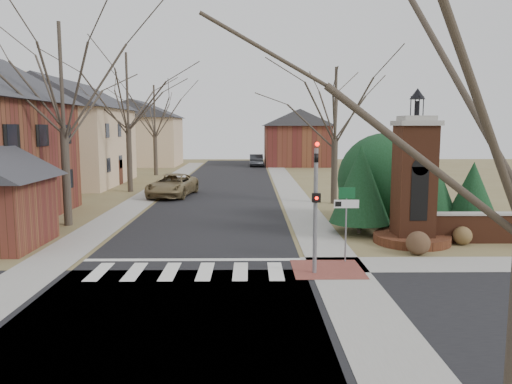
{
  "coord_description": "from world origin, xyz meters",
  "views": [
    {
      "loc": [
        2.15,
        -15.69,
        4.91
      ],
      "look_at": [
        2.39,
        6.0,
        2.06
      ],
      "focal_mm": 35.0,
      "sensor_mm": 36.0,
      "label": 1
    }
  ],
  "objects_px": {
    "pickup_truck": "(172,185)",
    "distant_car": "(256,160)",
    "brick_gate_monument": "(413,192)",
    "sign_post": "(346,209)",
    "traffic_signal_pole": "(316,197)"
  },
  "relations": [
    {
      "from": "sign_post",
      "to": "distant_car",
      "type": "xyz_separation_m",
      "value": [
        -2.75,
        44.39,
        -1.19
      ]
    },
    {
      "from": "distant_car",
      "to": "sign_post",
      "type": "bearing_deg",
      "value": 92.67
    },
    {
      "from": "sign_post",
      "to": "brick_gate_monument",
      "type": "xyz_separation_m",
      "value": [
        3.41,
        3.01,
        0.22
      ]
    },
    {
      "from": "brick_gate_monument",
      "to": "distant_car",
      "type": "bearing_deg",
      "value": 98.46
    },
    {
      "from": "brick_gate_monument",
      "to": "pickup_truck",
      "type": "xyz_separation_m",
      "value": [
        -12.4,
        14.41,
        -1.37
      ]
    },
    {
      "from": "brick_gate_monument",
      "to": "distant_car",
      "type": "distance_m",
      "value": 41.87
    },
    {
      "from": "traffic_signal_pole",
      "to": "pickup_truck",
      "type": "bearing_deg",
      "value": 112.24
    },
    {
      "from": "sign_post",
      "to": "distant_car",
      "type": "relative_size",
      "value": 0.6
    },
    {
      "from": "traffic_signal_pole",
      "to": "distant_car",
      "type": "distance_m",
      "value": 45.87
    },
    {
      "from": "traffic_signal_pole",
      "to": "pickup_truck",
      "type": "distance_m",
      "value": 20.42
    },
    {
      "from": "pickup_truck",
      "to": "distant_car",
      "type": "height_order",
      "value": "pickup_truck"
    },
    {
      "from": "sign_post",
      "to": "distant_car",
      "type": "height_order",
      "value": "sign_post"
    },
    {
      "from": "traffic_signal_pole",
      "to": "brick_gate_monument",
      "type": "height_order",
      "value": "brick_gate_monument"
    },
    {
      "from": "pickup_truck",
      "to": "traffic_signal_pole",
      "type": "bearing_deg",
      "value": -59.9
    },
    {
      "from": "traffic_signal_pole",
      "to": "distant_car",
      "type": "xyz_separation_m",
      "value": [
        -1.46,
        45.81,
        -1.83
      ]
    }
  ]
}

